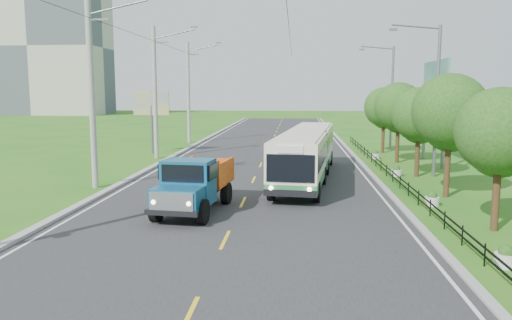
# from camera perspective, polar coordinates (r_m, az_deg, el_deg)

# --- Properties ---
(ground) EXTENTS (240.00, 240.00, 0.00)m
(ground) POSITION_cam_1_polar(r_m,az_deg,el_deg) (17.57, -3.56, -9.13)
(ground) COLOR #226618
(ground) RESTS_ON ground
(road) EXTENTS (14.00, 120.00, 0.02)m
(road) POSITION_cam_1_polar(r_m,az_deg,el_deg) (37.07, 0.75, -0.11)
(road) COLOR #28282B
(road) RESTS_ON ground
(curb_left) EXTENTS (0.40, 120.00, 0.15)m
(curb_left) POSITION_cam_1_polar(r_m,az_deg,el_deg) (38.21, -10.09, 0.10)
(curb_left) COLOR #9E9E99
(curb_left) RESTS_ON ground
(curb_right) EXTENTS (0.30, 120.00, 0.10)m
(curb_right) POSITION_cam_1_polar(r_m,az_deg,el_deg) (37.29, 11.78, -0.17)
(curb_right) COLOR #9E9E99
(curb_right) RESTS_ON ground
(edge_line_left) EXTENTS (0.12, 120.00, 0.00)m
(edge_line_left) POSITION_cam_1_polar(r_m,az_deg,el_deg) (38.08, -9.29, 0.01)
(edge_line_left) COLOR silver
(edge_line_left) RESTS_ON road
(edge_line_right) EXTENTS (0.12, 120.00, 0.00)m
(edge_line_right) POSITION_cam_1_polar(r_m,az_deg,el_deg) (37.24, 11.01, -0.20)
(edge_line_right) COLOR silver
(edge_line_right) RESTS_ON road
(centre_dash) EXTENTS (0.12, 2.20, 0.00)m
(centre_dash) POSITION_cam_1_polar(r_m,az_deg,el_deg) (17.56, -3.56, -9.06)
(centre_dash) COLOR yellow
(centre_dash) RESTS_ON road
(railing_right) EXTENTS (0.04, 40.00, 0.60)m
(railing_right) POSITION_cam_1_polar(r_m,az_deg,el_deg) (31.52, 14.69, -1.24)
(railing_right) COLOR black
(railing_right) RESTS_ON ground
(pole_near) EXTENTS (3.51, 0.32, 10.00)m
(pole_near) POSITION_cam_1_polar(r_m,az_deg,el_deg) (27.76, -18.22, 7.38)
(pole_near) COLOR gray
(pole_near) RESTS_ON ground
(pole_mid) EXTENTS (3.51, 0.32, 10.00)m
(pole_mid) POSITION_cam_1_polar(r_m,az_deg,el_deg) (39.12, -11.42, 7.62)
(pole_mid) COLOR gray
(pole_mid) RESTS_ON ground
(pole_far) EXTENTS (3.51, 0.32, 10.00)m
(pole_far) POSITION_cam_1_polar(r_m,az_deg,el_deg) (50.77, -7.70, 7.71)
(pole_far) COLOR gray
(pole_far) RESTS_ON ground
(tree_second) EXTENTS (3.18, 3.26, 5.30)m
(tree_second) POSITION_cam_1_polar(r_m,az_deg,el_deg) (20.28, 26.12, 2.50)
(tree_second) COLOR #382314
(tree_second) RESTS_ON ground
(tree_third) EXTENTS (3.60, 3.62, 6.00)m
(tree_third) POSITION_cam_1_polar(r_m,az_deg,el_deg) (25.91, 21.32, 4.78)
(tree_third) COLOR #382314
(tree_third) RESTS_ON ground
(tree_fourth) EXTENTS (3.24, 3.31, 5.40)m
(tree_fourth) POSITION_cam_1_polar(r_m,az_deg,el_deg) (31.71, 18.16, 4.65)
(tree_fourth) COLOR #382314
(tree_fourth) RESTS_ON ground
(tree_fifth) EXTENTS (3.48, 3.52, 5.80)m
(tree_fifth) POSITION_cam_1_polar(r_m,az_deg,el_deg) (37.55, 16.03, 5.58)
(tree_fifth) COLOR #382314
(tree_fifth) RESTS_ON ground
(tree_back) EXTENTS (3.30, 3.36, 5.50)m
(tree_back) POSITION_cam_1_polar(r_m,az_deg,el_deg) (43.45, 14.45, 5.63)
(tree_back) COLOR #382314
(tree_back) RESTS_ON ground
(streetlight_mid) EXTENTS (3.02, 0.20, 9.07)m
(streetlight_mid) POSITION_cam_1_polar(r_m,az_deg,el_deg) (31.74, 19.71, 6.97)
(streetlight_mid) COLOR slate
(streetlight_mid) RESTS_ON ground
(streetlight_far) EXTENTS (3.02, 0.20, 9.07)m
(streetlight_far) POSITION_cam_1_polar(r_m,az_deg,el_deg) (45.40, 15.08, 7.27)
(streetlight_far) COLOR slate
(streetlight_far) RESTS_ON ground
(planter_front) EXTENTS (0.64, 0.64, 0.67)m
(planter_front) POSITION_cam_1_polar(r_m,az_deg,el_deg) (16.62, 26.64, -9.93)
(planter_front) COLOR silver
(planter_front) RESTS_ON ground
(planter_near) EXTENTS (0.64, 0.64, 0.67)m
(planter_near) POSITION_cam_1_polar(r_m,az_deg,el_deg) (23.97, 19.47, -4.27)
(planter_near) COLOR silver
(planter_near) RESTS_ON ground
(planter_mid) EXTENTS (0.64, 0.64, 0.67)m
(planter_mid) POSITION_cam_1_polar(r_m,az_deg,el_deg) (31.64, 15.76, -1.27)
(planter_mid) COLOR silver
(planter_mid) RESTS_ON ground
(planter_far) EXTENTS (0.64, 0.64, 0.67)m
(planter_far) POSITION_cam_1_polar(r_m,az_deg,el_deg) (39.43, 13.51, 0.55)
(planter_far) COLOR silver
(planter_far) RESTS_ON ground
(billboard_left) EXTENTS (3.00, 0.20, 5.20)m
(billboard_left) POSITION_cam_1_polar(r_m,az_deg,el_deg) (42.36, -11.88, 5.95)
(billboard_left) COLOR slate
(billboard_left) RESTS_ON ground
(billboard_right) EXTENTS (0.24, 6.00, 7.30)m
(billboard_right) POSITION_cam_1_polar(r_m,az_deg,el_deg) (37.96, 19.81, 7.69)
(billboard_right) COLOR slate
(billboard_right) RESTS_ON ground
(apartment_near) EXTENTS (28.00, 14.00, 30.00)m
(apartment_near) POSITION_cam_1_polar(r_m,az_deg,el_deg) (125.91, -23.16, 11.68)
(apartment_near) COLOR #B7B2A3
(apartment_near) RESTS_ON ground
(apartment_far) EXTENTS (24.00, 14.00, 26.00)m
(apartment_far) POSITION_cam_1_polar(r_m,az_deg,el_deg) (159.75, -27.00, 9.79)
(apartment_far) COLOR #B7B2A3
(apartment_far) RESTS_ON ground
(bus) EXTENTS (4.10, 14.93, 2.85)m
(bus) POSITION_cam_1_polar(r_m,az_deg,el_deg) (29.19, 5.79, 1.07)
(bus) COLOR #2F7642
(bus) RESTS_ON ground
(dump_truck) EXTENTS (2.77, 5.82, 2.36)m
(dump_truck) POSITION_cam_1_polar(r_m,az_deg,el_deg) (21.45, -7.04, -2.40)
(dump_truck) COLOR navy
(dump_truck) RESTS_ON ground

